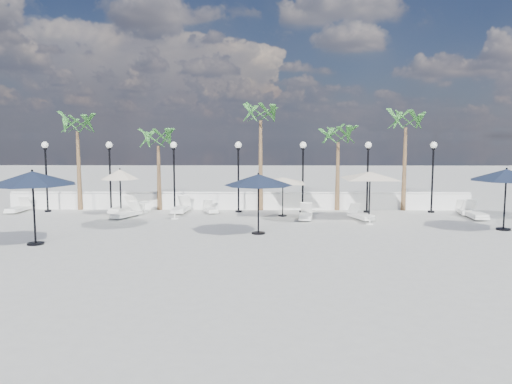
{
  "coord_description": "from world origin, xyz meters",
  "views": [
    {
      "loc": [
        1.33,
        -20.47,
        4.14
      ],
      "look_at": [
        1.01,
        3.01,
        1.5
      ],
      "focal_mm": 35.0,
      "sensor_mm": 36.0,
      "label": 1
    }
  ],
  "objects_px": {
    "parasol_navy_right": "(506,175)",
    "parasol_cream_sq_b": "(370,172)",
    "lounger_5": "(306,215)",
    "lounger_6": "(361,215)",
    "lounger_0": "(126,213)",
    "lounger_4": "(210,209)",
    "lounger_1": "(18,208)",
    "lounger_7": "(475,213)",
    "lounger_3": "(124,208)",
    "parasol_navy_left": "(32,178)",
    "parasol_navy_mid": "(258,180)",
    "parasol_cream_sq_a": "(283,178)",
    "parasol_cream_small": "(120,175)",
    "lounger_8": "(464,210)",
    "lounger_2": "(181,208)"
  },
  "relations": [
    {
      "from": "parasol_navy_mid",
      "to": "lounger_7",
      "type": "bearing_deg",
      "value": 20.5
    },
    {
      "from": "lounger_2",
      "to": "parasol_cream_sq_b",
      "type": "height_order",
      "value": "parasol_cream_sq_b"
    },
    {
      "from": "lounger_4",
      "to": "lounger_7",
      "type": "distance_m",
      "value": 13.63
    },
    {
      "from": "parasol_cream_sq_a",
      "to": "parasol_navy_mid",
      "type": "bearing_deg",
      "value": -104.33
    },
    {
      "from": "parasol_cream_sq_b",
      "to": "lounger_4",
      "type": "bearing_deg",
      "value": 166.72
    },
    {
      "from": "lounger_0",
      "to": "parasol_navy_mid",
      "type": "distance_m",
      "value": 8.16
    },
    {
      "from": "lounger_1",
      "to": "lounger_8",
      "type": "bearing_deg",
      "value": 0.57
    },
    {
      "from": "parasol_cream_sq_b",
      "to": "lounger_6",
      "type": "bearing_deg",
      "value": -152.99
    },
    {
      "from": "lounger_7",
      "to": "parasol_navy_mid",
      "type": "xyz_separation_m",
      "value": [
        -10.86,
        -4.06,
        2.02
      ]
    },
    {
      "from": "lounger_0",
      "to": "parasol_cream_small",
      "type": "height_order",
      "value": "parasol_cream_small"
    },
    {
      "from": "lounger_8",
      "to": "lounger_4",
      "type": "bearing_deg",
      "value": -172.18
    },
    {
      "from": "lounger_3",
      "to": "parasol_navy_mid",
      "type": "xyz_separation_m",
      "value": [
        7.36,
        -5.72,
        2.03
      ]
    },
    {
      "from": "lounger_1",
      "to": "lounger_7",
      "type": "distance_m",
      "value": 24.06
    },
    {
      "from": "lounger_4",
      "to": "parasol_navy_right",
      "type": "bearing_deg",
      "value": -38.99
    },
    {
      "from": "parasol_cream_small",
      "to": "lounger_1",
      "type": "bearing_deg",
      "value": 172.75
    },
    {
      "from": "lounger_5",
      "to": "parasol_navy_left",
      "type": "height_order",
      "value": "parasol_navy_left"
    },
    {
      "from": "lounger_6",
      "to": "lounger_3",
      "type": "bearing_deg",
      "value": 151.99
    },
    {
      "from": "parasol_navy_left",
      "to": "parasol_cream_sq_b",
      "type": "distance_m",
      "value": 15.31
    },
    {
      "from": "lounger_3",
      "to": "lounger_5",
      "type": "bearing_deg",
      "value": 4.0
    },
    {
      "from": "lounger_8",
      "to": "parasol_navy_left",
      "type": "height_order",
      "value": "parasol_navy_left"
    },
    {
      "from": "lounger_6",
      "to": "parasol_cream_sq_a",
      "type": "height_order",
      "value": "parasol_cream_sq_a"
    },
    {
      "from": "parasol_navy_mid",
      "to": "parasol_cream_sq_b",
      "type": "xyz_separation_m",
      "value": [
        5.51,
        3.86,
        0.07
      ]
    },
    {
      "from": "lounger_3",
      "to": "lounger_5",
      "type": "height_order",
      "value": "lounger_3"
    },
    {
      "from": "lounger_0",
      "to": "lounger_6",
      "type": "xyz_separation_m",
      "value": [
        11.83,
        -0.45,
        -0.01
      ]
    },
    {
      "from": "lounger_0",
      "to": "lounger_4",
      "type": "distance_m",
      "value": 4.45
    },
    {
      "from": "lounger_7",
      "to": "parasol_navy_right",
      "type": "xyz_separation_m",
      "value": [
        -0.0,
        -3.05,
        2.16
      ]
    },
    {
      "from": "parasol_cream_sq_b",
      "to": "parasol_navy_mid",
      "type": "bearing_deg",
      "value": -145.03
    },
    {
      "from": "lounger_5",
      "to": "lounger_6",
      "type": "distance_m",
      "value": 2.73
    },
    {
      "from": "lounger_4",
      "to": "parasol_navy_right",
      "type": "xyz_separation_m",
      "value": [
        13.52,
        -4.77,
        2.23
      ]
    },
    {
      "from": "lounger_2",
      "to": "parasol_navy_right",
      "type": "xyz_separation_m",
      "value": [
        15.09,
        -4.78,
        2.17
      ]
    },
    {
      "from": "lounger_3",
      "to": "parasol_navy_left",
      "type": "distance_m",
      "value": 8.35
    },
    {
      "from": "lounger_0",
      "to": "parasol_navy_mid",
      "type": "height_order",
      "value": "parasol_navy_mid"
    },
    {
      "from": "lounger_5",
      "to": "parasol_navy_right",
      "type": "distance_m",
      "value": 9.2
    },
    {
      "from": "lounger_1",
      "to": "parasol_cream_sq_b",
      "type": "xyz_separation_m",
      "value": [
        18.66,
        -1.94,
        2.13
      ]
    },
    {
      "from": "parasol_navy_mid",
      "to": "lounger_4",
      "type": "bearing_deg",
      "value": 114.73
    },
    {
      "from": "lounger_0",
      "to": "parasol_cream_small",
      "type": "xyz_separation_m",
      "value": [
        -0.54,
        0.98,
        1.87
      ]
    },
    {
      "from": "lounger_0",
      "to": "lounger_5",
      "type": "bearing_deg",
      "value": 18.91
    },
    {
      "from": "parasol_cream_sq_a",
      "to": "parasol_navy_left",
      "type": "bearing_deg",
      "value": -144.34
    },
    {
      "from": "lounger_4",
      "to": "parasol_navy_right",
      "type": "distance_m",
      "value": 14.51
    },
    {
      "from": "lounger_1",
      "to": "lounger_2",
      "type": "distance_m",
      "value": 8.91
    },
    {
      "from": "lounger_3",
      "to": "parasol_navy_right",
      "type": "xyz_separation_m",
      "value": [
        18.22,
        -4.71,
        2.17
      ]
    },
    {
      "from": "lounger_1",
      "to": "parasol_cream_sq_a",
      "type": "height_order",
      "value": "parasol_cream_sq_a"
    },
    {
      "from": "parasol_navy_mid",
      "to": "parasol_navy_right",
      "type": "distance_m",
      "value": 10.91
    },
    {
      "from": "parasol_navy_right",
      "to": "lounger_0",
      "type": "bearing_deg",
      "value": 170.16
    },
    {
      "from": "parasol_navy_right",
      "to": "parasol_cream_sq_b",
      "type": "relative_size",
      "value": 0.61
    },
    {
      "from": "lounger_0",
      "to": "parasol_cream_sq_a",
      "type": "xyz_separation_m",
      "value": [
        7.99,
        0.7,
        1.77
      ]
    },
    {
      "from": "lounger_6",
      "to": "parasol_cream_sq_b",
      "type": "distance_m",
      "value": 2.2
    },
    {
      "from": "lounger_6",
      "to": "lounger_8",
      "type": "xyz_separation_m",
      "value": [
        5.8,
        1.72,
        -0.0
      ]
    },
    {
      "from": "lounger_2",
      "to": "lounger_6",
      "type": "distance_m",
      "value": 9.54
    },
    {
      "from": "lounger_4",
      "to": "lounger_6",
      "type": "bearing_deg",
      "value": -35.2
    }
  ]
}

